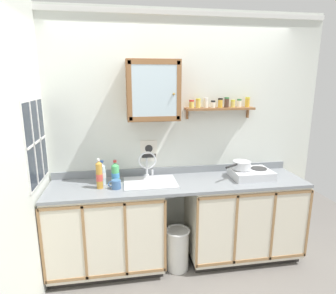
% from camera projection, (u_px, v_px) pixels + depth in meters
% --- Properties ---
extents(floor, '(5.68, 5.68, 0.00)m').
position_uv_depth(floor, '(186.00, 284.00, 2.81)').
color(floor, slate).
rests_on(floor, ground).
extents(back_wall, '(3.28, 0.07, 2.66)m').
position_uv_depth(back_wall, '(174.00, 137.00, 3.16)').
color(back_wall, silver).
rests_on(back_wall, ground).
extents(side_wall_left, '(0.05, 3.47, 2.66)m').
position_uv_depth(side_wall_left, '(10.00, 171.00, 2.03)').
color(side_wall_left, silver).
rests_on(side_wall_left, ground).
extents(lower_cabinet_run, '(1.15, 0.59, 0.90)m').
position_uv_depth(lower_cabinet_run, '(107.00, 230.00, 2.95)').
color(lower_cabinet_run, black).
rests_on(lower_cabinet_run, ground).
extents(lower_cabinet_run_right, '(1.22, 0.59, 0.90)m').
position_uv_depth(lower_cabinet_run_right, '(242.00, 219.00, 3.18)').
color(lower_cabinet_run_right, black).
rests_on(lower_cabinet_run_right, ground).
extents(countertop, '(2.64, 0.61, 0.03)m').
position_uv_depth(countertop, '(179.00, 183.00, 2.96)').
color(countertop, gray).
rests_on(countertop, lower_cabinet_run).
extents(backsplash, '(2.64, 0.02, 0.08)m').
position_uv_depth(backsplash, '(174.00, 170.00, 3.21)').
color(backsplash, gray).
rests_on(backsplash, countertop).
extents(sink, '(0.53, 0.43, 0.41)m').
position_uv_depth(sink, '(150.00, 183.00, 2.95)').
color(sink, silver).
rests_on(sink, countertop).
extents(hot_plate_stove, '(0.42, 0.33, 0.09)m').
position_uv_depth(hot_plate_stove, '(251.00, 174.00, 3.08)').
color(hot_plate_stove, silver).
rests_on(hot_plate_stove, countertop).
extents(saucepan, '(0.33, 0.25, 0.09)m').
position_uv_depth(saucepan, '(241.00, 165.00, 3.06)').
color(saucepan, silver).
rests_on(saucepan, hot_plate_stove).
extents(bottle_soda_green_0, '(0.08, 0.08, 0.24)m').
position_uv_depth(bottle_soda_green_0, '(115.00, 173.00, 2.89)').
color(bottle_soda_green_0, '#4CB266').
rests_on(bottle_soda_green_0, countertop).
extents(bottle_juice_amber_1, '(0.06, 0.06, 0.30)m').
position_uv_depth(bottle_juice_amber_1, '(99.00, 175.00, 2.76)').
color(bottle_juice_amber_1, gold).
rests_on(bottle_juice_amber_1, countertop).
extents(bottle_water_clear_2, '(0.07, 0.07, 0.25)m').
position_uv_depth(bottle_water_clear_2, '(102.00, 174.00, 2.88)').
color(bottle_water_clear_2, silver).
rests_on(bottle_water_clear_2, countertop).
extents(mug, '(0.13, 0.09, 0.09)m').
position_uv_depth(mug, '(116.00, 184.00, 2.77)').
color(mug, '#3F6699').
rests_on(mug, countertop).
extents(wall_cabinet, '(0.52, 0.35, 0.58)m').
position_uv_depth(wall_cabinet, '(153.00, 90.00, 2.82)').
color(wall_cabinet, brown).
extents(spice_shelf, '(0.75, 0.14, 0.23)m').
position_uv_depth(spice_shelf, '(220.00, 106.00, 3.07)').
color(spice_shelf, brown).
extents(warning_sign, '(0.18, 0.01, 0.23)m').
position_uv_depth(warning_sign, '(149.00, 151.00, 3.12)').
color(warning_sign, silver).
extents(window, '(0.03, 0.61, 0.77)m').
position_uv_depth(window, '(35.00, 142.00, 2.55)').
color(window, '#262D38').
extents(trash_bin, '(0.25, 0.25, 0.45)m').
position_uv_depth(trash_bin, '(178.00, 248.00, 2.99)').
color(trash_bin, silver).
rests_on(trash_bin, ground).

